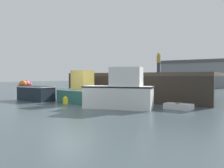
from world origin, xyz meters
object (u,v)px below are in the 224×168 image
at_px(fishing_boat_near_left, 34,92).
at_px(dockworker, 159,63).
at_px(mooring_buoy_foreground, 67,99).
at_px(fishing_boat_mid, 120,92).
at_px(rowboat, 178,106).
at_px(fishing_boat_near_right, 80,91).

relative_size(fishing_boat_near_left, dockworker, 1.81).
xyz_separation_m(fishing_boat_near_left, mooring_buoy_foreground, (3.44, -0.19, -0.36)).
relative_size(fishing_boat_near_left, fishing_boat_mid, 0.82).
height_order(fishing_boat_mid, mooring_buoy_foreground, fishing_boat_mid).
bearing_deg(rowboat, dockworker, 118.12).
bearing_deg(dockworker, fishing_boat_near_left, -132.63).
distance_m(fishing_boat_near_left, mooring_buoy_foreground, 3.47).
bearing_deg(dockworker, fishing_boat_mid, -85.18).
bearing_deg(mooring_buoy_foreground, rowboat, 8.51).
relative_size(fishing_boat_near_right, mooring_buoy_foreground, 4.70).
xyz_separation_m(fishing_boat_mid, mooring_buoy_foreground, (-4.26, 0.33, -0.64)).
xyz_separation_m(fishing_boat_near_right, mooring_buoy_foreground, (-0.73, -0.45, -0.51)).
relative_size(rowboat, dockworker, 0.85).
distance_m(fishing_boat_near_right, mooring_buoy_foreground, 0.99).
bearing_deg(dockworker, fishing_boat_near_right, -111.13).
xyz_separation_m(fishing_boat_near_left, dockworker, (7.02, 7.63, 2.36)).
relative_size(fishing_boat_near_right, fishing_boat_mid, 0.76).
distance_m(fishing_boat_near_left, fishing_boat_near_right, 4.18).
height_order(rowboat, dockworker, dockworker).
bearing_deg(rowboat, fishing_boat_mid, -154.32).
height_order(rowboat, mooring_buoy_foreground, mooring_buoy_foreground).
height_order(fishing_boat_near_left, mooring_buoy_foreground, fishing_boat_near_left).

